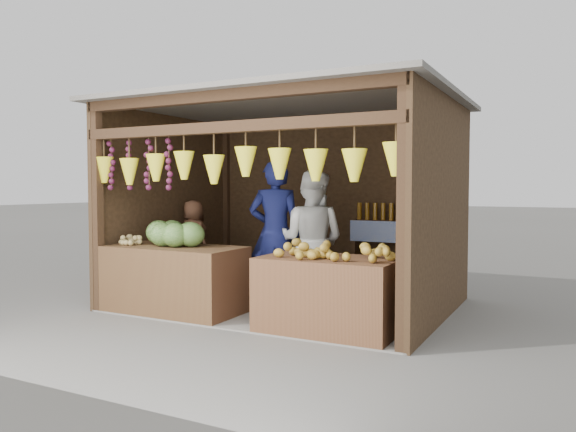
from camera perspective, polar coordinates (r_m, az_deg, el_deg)
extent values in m
plane|color=#514F49|center=(7.52, 0.08, -8.98)|extent=(80.00, 80.00, 0.00)
cube|color=slate|center=(7.51, 0.08, -8.91)|extent=(4.00, 3.00, 0.02)
cube|color=black|center=(8.72, 4.61, 1.28)|extent=(4.00, 0.06, 2.60)
cube|color=black|center=(8.46, -12.04, 1.17)|extent=(0.06, 3.00, 2.60)
cube|color=black|center=(6.68, 15.50, 0.66)|extent=(0.06, 3.00, 2.60)
cube|color=#605B54|center=(7.43, 0.08, 11.28)|extent=(4.30, 3.30, 0.06)
cube|color=black|center=(7.37, -18.81, 0.82)|extent=(0.11, 0.11, 2.60)
cube|color=black|center=(5.30, 11.65, 0.12)|extent=(0.11, 0.11, 2.60)
cube|color=black|center=(9.58, -6.29, 1.43)|extent=(0.11, 0.11, 2.60)
cube|color=black|center=(8.10, 17.19, 1.03)|extent=(0.11, 0.11, 2.60)
cube|color=black|center=(6.14, -6.18, 8.96)|extent=(4.00, 0.12, 0.12)
cube|color=black|center=(6.19, -6.19, 12.09)|extent=(4.00, 0.12, 0.12)
cube|color=#382314|center=(8.19, 10.85, -0.63)|extent=(1.25, 0.30, 0.05)
cube|color=#382314|center=(8.42, 6.98, -4.08)|extent=(0.05, 0.28, 1.05)
cube|color=#382314|center=(8.09, 14.80, -4.45)|extent=(0.05, 0.28, 1.05)
cube|color=blue|center=(8.04, 10.51, -1.62)|extent=(1.25, 0.02, 0.30)
cube|color=#462717|center=(7.12, -11.44, -6.34)|extent=(1.70, 0.85, 0.82)
cube|color=#492A18|center=(6.05, 4.18, -8.04)|extent=(1.46, 0.85, 0.81)
cube|color=black|center=(8.51, -9.56, -6.70)|extent=(0.28, 0.28, 0.27)
imported|color=#14194E|center=(7.37, -1.30, -1.72)|extent=(0.82, 0.69, 1.91)
imported|color=silver|center=(7.08, 2.45, -2.50)|extent=(0.89, 0.70, 1.76)
imported|color=brown|center=(8.42, -9.60, -2.12)|extent=(0.61, 0.48, 1.10)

